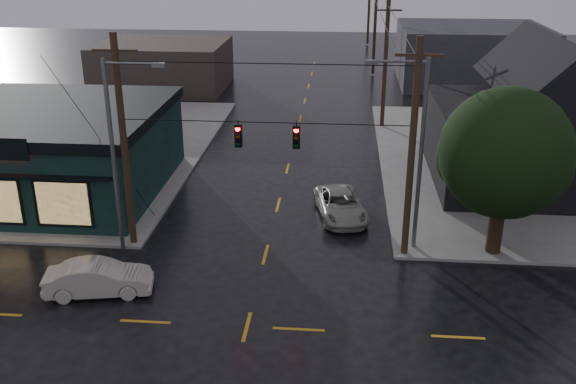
# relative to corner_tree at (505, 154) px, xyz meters

# --- Properties ---
(ground_plane) EXTENTS (160.00, 160.00, 0.00)m
(ground_plane) POSITION_rel_corner_tree_xyz_m (-10.66, -7.00, -5.00)
(ground_plane) COLOR black
(sidewalk_nw) EXTENTS (28.00, 28.00, 0.15)m
(sidewalk_nw) POSITION_rel_corner_tree_xyz_m (-30.66, 13.00, -4.92)
(sidewalk_nw) COLOR gray
(sidewalk_nw) RESTS_ON ground
(pizza_shop) EXTENTS (16.30, 12.34, 4.90)m
(pizza_shop) POSITION_rel_corner_tree_xyz_m (-25.66, 5.94, -2.44)
(pizza_shop) COLOR black
(pizza_shop) RESTS_ON ground
(ne_building) EXTENTS (12.60, 11.60, 8.75)m
(ne_building) POSITION_rel_corner_tree_xyz_m (4.34, 10.00, -0.52)
(ne_building) COLOR black
(ne_building) RESTS_ON ground
(corner_tree) EXTENTS (5.92, 5.92, 7.83)m
(corner_tree) POSITION_rel_corner_tree_xyz_m (0.00, 0.00, 0.00)
(corner_tree) COLOR black
(corner_tree) RESTS_ON ground
(utility_pole_nw) EXTENTS (2.00, 0.32, 10.15)m
(utility_pole_nw) POSITION_rel_corner_tree_xyz_m (-17.16, -0.50, -5.00)
(utility_pole_nw) COLOR black
(utility_pole_nw) RESTS_ON ground
(utility_pole_ne) EXTENTS (2.00, 0.32, 10.15)m
(utility_pole_ne) POSITION_rel_corner_tree_xyz_m (-4.16, -0.50, -5.00)
(utility_pole_ne) COLOR black
(utility_pole_ne) RESTS_ON ground
(utility_pole_far_a) EXTENTS (2.00, 0.32, 9.65)m
(utility_pole_far_a) POSITION_rel_corner_tree_xyz_m (-4.16, 21.00, -5.00)
(utility_pole_far_a) COLOR black
(utility_pole_far_a) RESTS_ON ground
(utility_pole_far_b) EXTENTS (2.00, 0.32, 9.15)m
(utility_pole_far_b) POSITION_rel_corner_tree_xyz_m (-4.16, 41.00, -5.00)
(utility_pole_far_b) COLOR black
(utility_pole_far_b) RESTS_ON ground
(utility_pole_far_c) EXTENTS (2.00, 0.32, 9.15)m
(utility_pole_far_c) POSITION_rel_corner_tree_xyz_m (-4.16, 61.00, -5.00)
(utility_pole_far_c) COLOR black
(utility_pole_far_c) RESTS_ON ground
(span_signal_assembly) EXTENTS (13.00, 0.48, 1.23)m
(span_signal_assembly) POSITION_rel_corner_tree_xyz_m (-10.57, -0.50, 0.70)
(span_signal_assembly) COLOR black
(span_signal_assembly) RESTS_ON ground
(streetlight_nw) EXTENTS (5.40, 0.30, 9.15)m
(streetlight_nw) POSITION_rel_corner_tree_xyz_m (-17.46, -1.20, -5.00)
(streetlight_nw) COLOR slate
(streetlight_nw) RESTS_ON ground
(streetlight_ne) EXTENTS (5.40, 0.30, 9.15)m
(streetlight_ne) POSITION_rel_corner_tree_xyz_m (-3.66, 0.20, -5.00)
(streetlight_ne) COLOR slate
(streetlight_ne) RESTS_ON ground
(bg_building_west) EXTENTS (12.00, 10.00, 4.40)m
(bg_building_west) POSITION_rel_corner_tree_xyz_m (-24.66, 33.00, -2.80)
(bg_building_west) COLOR #362C27
(bg_building_west) RESTS_ON ground
(bg_building_east) EXTENTS (14.00, 12.00, 5.60)m
(bg_building_east) POSITION_rel_corner_tree_xyz_m (5.34, 38.00, -2.20)
(bg_building_east) COLOR #2C2B31
(bg_building_east) RESTS_ON ground
(sedan_cream) EXTENTS (4.61, 2.36, 1.45)m
(sedan_cream) POSITION_rel_corner_tree_xyz_m (-17.17, -5.10, -4.27)
(sedan_cream) COLOR beige
(sedan_cream) RESTS_ON ground
(suv_silver) EXTENTS (3.22, 5.28, 1.37)m
(suv_silver) POSITION_rel_corner_tree_xyz_m (-7.19, 3.65, -4.31)
(suv_silver) COLOR #9B998F
(suv_silver) RESTS_ON ground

